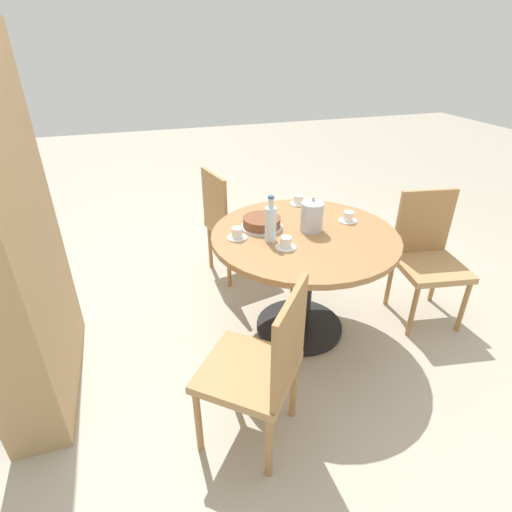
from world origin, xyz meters
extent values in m
plane|color=#B2A893|center=(0.00, 0.00, 0.00)|extent=(14.00, 14.00, 0.00)
cylinder|color=black|center=(0.00, 0.00, 0.01)|extent=(0.59, 0.59, 0.03)
cylinder|color=black|center=(0.00, 0.00, 0.36)|extent=(0.14, 0.14, 0.67)
cylinder|color=#9E7042|center=(0.00, 0.00, 0.71)|extent=(1.15, 1.15, 0.04)
cylinder|color=#A87A47|center=(-0.30, -0.68, 0.20)|extent=(0.03, 0.03, 0.39)
cylinder|color=#A87A47|center=(-0.36, -1.03, 0.20)|extent=(0.03, 0.03, 0.39)
cylinder|color=#A87A47|center=(0.06, -0.74, 0.20)|extent=(0.03, 0.03, 0.39)
cylinder|color=#A87A47|center=(0.00, -1.09, 0.20)|extent=(0.03, 0.03, 0.39)
cube|color=tan|center=(-0.15, -0.89, 0.42)|extent=(0.48, 0.48, 0.04)
cube|color=#A87A47|center=(0.05, -0.92, 0.67)|extent=(0.09, 0.40, 0.46)
cylinder|color=#A87A47|center=(0.74, -0.02, 0.20)|extent=(0.03, 0.03, 0.39)
cylinder|color=#A87A47|center=(1.09, 0.06, 0.20)|extent=(0.03, 0.03, 0.39)
cylinder|color=#A87A47|center=(0.66, 0.33, 0.20)|extent=(0.03, 0.03, 0.39)
cylinder|color=#A87A47|center=(1.01, 0.41, 0.20)|extent=(0.03, 0.03, 0.39)
cube|color=tan|center=(0.88, 0.20, 0.42)|extent=(0.50, 0.50, 0.04)
cube|color=#A87A47|center=(0.83, 0.39, 0.67)|extent=(0.40, 0.11, 0.46)
cylinder|color=#A87A47|center=(-0.44, 0.60, 0.20)|extent=(0.03, 0.03, 0.39)
cylinder|color=#A87A47|center=(-0.71, 0.83, 0.20)|extent=(0.03, 0.03, 0.39)
cylinder|color=#A87A47|center=(-0.67, 0.32, 0.20)|extent=(0.03, 0.03, 0.39)
cylinder|color=#A87A47|center=(-0.94, 0.55, 0.20)|extent=(0.03, 0.03, 0.39)
cube|color=tan|center=(-0.69, 0.57, 0.42)|extent=(0.59, 0.59, 0.04)
cube|color=#A87A47|center=(-0.82, 0.42, 0.67)|extent=(0.32, 0.27, 0.46)
cube|color=tan|center=(0.46, 1.57, 0.94)|extent=(0.04, 0.28, 1.88)
cube|color=tan|center=(-0.02, 1.44, 0.94)|extent=(1.00, 0.02, 1.88)
cube|color=tan|center=(-0.02, 1.57, 0.02)|extent=(0.93, 0.27, 0.04)
cube|color=tan|center=(-0.02, 1.57, 0.47)|extent=(0.93, 0.27, 0.04)
cube|color=tan|center=(-0.02, 1.57, 0.94)|extent=(0.93, 0.27, 0.04)
cube|color=black|center=(0.24, 1.56, 0.21)|extent=(0.42, 0.21, 0.34)
cube|color=#234793|center=(-0.27, 1.56, 0.24)|extent=(0.42, 0.21, 0.40)
cube|color=black|center=(0.24, 1.56, 0.64)|extent=(0.41, 0.21, 0.30)
cube|color=#703384|center=(-0.28, 1.56, 0.68)|extent=(0.41, 0.21, 0.38)
cube|color=#234793|center=(0.27, 1.56, 1.12)|extent=(0.35, 0.21, 0.33)
cylinder|color=silver|center=(0.03, -0.05, 0.82)|extent=(0.14, 0.14, 0.18)
cone|color=silver|center=(0.03, -0.05, 0.92)|extent=(0.13, 0.13, 0.02)
sphere|color=silver|center=(0.03, -0.05, 0.94)|extent=(0.02, 0.02, 0.02)
cylinder|color=silver|center=(-0.03, 0.24, 0.84)|extent=(0.07, 0.07, 0.21)
cylinder|color=silver|center=(-0.03, 0.24, 0.97)|extent=(0.03, 0.03, 0.06)
cylinder|color=#2D5184|center=(-0.03, 0.24, 1.00)|extent=(0.04, 0.04, 0.01)
cylinder|color=silver|center=(0.16, 0.23, 0.74)|extent=(0.27, 0.27, 0.01)
cylinder|color=brown|center=(0.16, 0.23, 0.77)|extent=(0.24, 0.24, 0.06)
cylinder|color=silver|center=(-0.14, 0.18, 0.74)|extent=(0.12, 0.12, 0.01)
cylinder|color=white|center=(-0.14, 0.18, 0.77)|extent=(0.07, 0.07, 0.06)
cylinder|color=silver|center=(0.45, -0.14, 0.74)|extent=(0.12, 0.12, 0.01)
cylinder|color=white|center=(0.45, -0.14, 0.77)|extent=(0.07, 0.07, 0.06)
cylinder|color=silver|center=(0.08, -0.34, 0.74)|extent=(0.12, 0.12, 0.01)
cylinder|color=white|center=(0.08, -0.34, 0.77)|extent=(0.07, 0.07, 0.06)
cylinder|color=silver|center=(0.06, 0.41, 0.74)|extent=(0.12, 0.12, 0.01)
cylinder|color=white|center=(0.06, 0.41, 0.77)|extent=(0.07, 0.07, 0.06)
camera|label=1|loc=(-2.01, 0.95, 1.80)|focal=28.00mm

